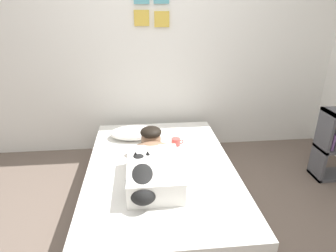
{
  "coord_description": "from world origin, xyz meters",
  "views": [
    {
      "loc": [
        -0.16,
        -1.79,
        1.7
      ],
      "look_at": [
        0.1,
        0.72,
        0.62
      ],
      "focal_mm": 30.8,
      "sensor_mm": 36.0,
      "label": 1
    }
  ],
  "objects_px": {
    "person_lying": "(153,162)",
    "coffee_cup": "(176,142)",
    "bed": "(160,183)",
    "dog": "(142,180)",
    "cell_phone": "(167,155)",
    "pillow": "(135,133)"
  },
  "relations": [
    {
      "from": "bed",
      "to": "pillow",
      "type": "bearing_deg",
      "value": 110.43
    },
    {
      "from": "bed",
      "to": "pillow",
      "type": "relative_size",
      "value": 3.85
    },
    {
      "from": "dog",
      "to": "coffee_cup",
      "type": "height_order",
      "value": "dog"
    },
    {
      "from": "bed",
      "to": "dog",
      "type": "xyz_separation_m",
      "value": [
        -0.16,
        -0.37,
        0.29
      ]
    },
    {
      "from": "coffee_cup",
      "to": "bed",
      "type": "bearing_deg",
      "value": -116.39
    },
    {
      "from": "pillow",
      "to": "cell_phone",
      "type": "height_order",
      "value": "pillow"
    },
    {
      "from": "pillow",
      "to": "dog",
      "type": "distance_m",
      "value": 0.98
    },
    {
      "from": "pillow",
      "to": "cell_phone",
      "type": "relative_size",
      "value": 3.71
    },
    {
      "from": "person_lying",
      "to": "cell_phone",
      "type": "height_order",
      "value": "person_lying"
    },
    {
      "from": "cell_phone",
      "to": "person_lying",
      "type": "bearing_deg",
      "value": -116.35
    },
    {
      "from": "dog",
      "to": "person_lying",
      "type": "bearing_deg",
      "value": 68.72
    },
    {
      "from": "bed",
      "to": "coffee_cup",
      "type": "xyz_separation_m",
      "value": [
        0.19,
        0.38,
        0.23
      ]
    },
    {
      "from": "person_lying",
      "to": "cell_phone",
      "type": "relative_size",
      "value": 6.57
    },
    {
      "from": "bed",
      "to": "cell_phone",
      "type": "height_order",
      "value": "cell_phone"
    },
    {
      "from": "coffee_cup",
      "to": "pillow",
      "type": "bearing_deg",
      "value": 150.88
    },
    {
      "from": "person_lying",
      "to": "coffee_cup",
      "type": "relative_size",
      "value": 7.36
    },
    {
      "from": "dog",
      "to": "coffee_cup",
      "type": "xyz_separation_m",
      "value": [
        0.35,
        0.75,
        -0.07
      ]
    },
    {
      "from": "pillow",
      "to": "person_lying",
      "type": "bearing_deg",
      "value": -77.62
    },
    {
      "from": "bed",
      "to": "person_lying",
      "type": "height_order",
      "value": "person_lying"
    },
    {
      "from": "bed",
      "to": "coffee_cup",
      "type": "bearing_deg",
      "value": 63.61
    },
    {
      "from": "dog",
      "to": "cell_phone",
      "type": "bearing_deg",
      "value": 65.93
    },
    {
      "from": "person_lying",
      "to": "coffee_cup",
      "type": "distance_m",
      "value": 0.56
    }
  ]
}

